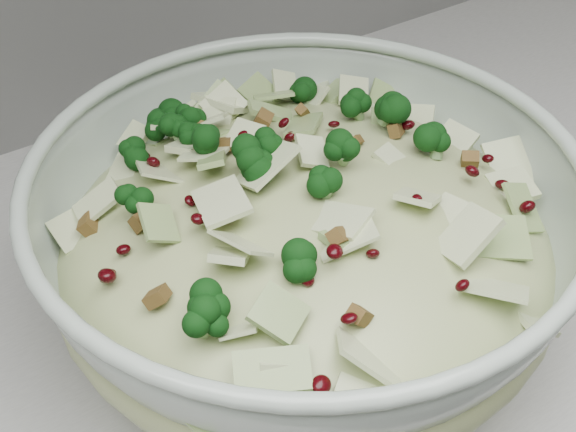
# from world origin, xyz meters

# --- Properties ---
(mixing_bowl) EXTENTS (0.52, 0.52, 0.16)m
(mixing_bowl) POSITION_xyz_m (-0.11, 1.60, 0.98)
(mixing_bowl) COLOR #A1B2A3
(mixing_bowl) RESTS_ON counter
(salad) EXTENTS (0.48, 0.48, 0.16)m
(salad) POSITION_xyz_m (-0.11, 1.60, 1.01)
(salad) COLOR #B4B97E
(salad) RESTS_ON mixing_bowl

